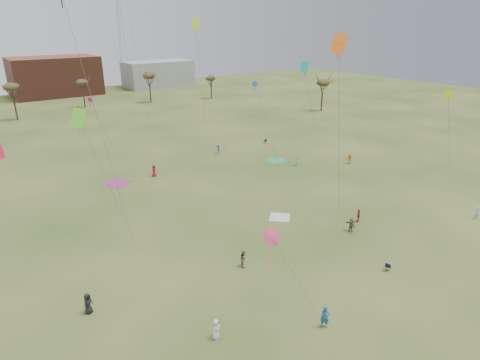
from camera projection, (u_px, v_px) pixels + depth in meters
ground at (312, 268)px, 39.86m from camera, size 260.00×260.00×0.00m
flyer_near_left at (216, 329)px, 30.80m from camera, size 0.99×0.88×1.70m
flyer_near_right at (325, 317)px, 31.91m from camera, size 0.83×0.79×1.91m
spectator_fore_a at (358, 216)px, 48.89m from camera, size 1.01×0.76×1.60m
spectator_fore_b at (244, 258)px, 39.95m from camera, size 1.00×1.06×1.72m
spectator_fore_c at (351, 225)px, 46.59m from camera, size 0.67×1.58×1.65m
flyer_mid_a at (88, 303)px, 33.50m from camera, size 1.08×1.00×1.86m
flyer_mid_b at (350, 159)px, 68.80m from camera, size 0.99×1.31×1.79m
flyer_mid_c at (477, 213)px, 49.63m from camera, size 0.61×0.41×1.63m
spectator_mid_e at (297, 162)px, 67.63m from camera, size 0.96×0.93×1.56m
flyer_far_b at (154, 171)px, 63.18m from camera, size 1.08×0.99×1.86m
flyer_far_c at (218, 149)px, 74.19m from camera, size 1.02×1.13×1.53m
blanket_cream at (280, 217)px, 50.22m from camera, size 3.44×3.44×0.03m
blanket_plum at (117, 183)px, 60.73m from camera, size 4.81×4.81×0.03m
blanket_olive at (276, 160)px, 70.74m from camera, size 3.85×3.85×0.03m
camp_chair_center at (388, 268)px, 39.49m from camera, size 0.68×0.65×0.87m
camp_chair_right at (265, 143)px, 80.17m from camera, size 0.72×0.70×0.87m
kites_aloft at (144, 38)px, 51.73m from camera, size 65.64×62.26×27.77m
tree_line at (62, 92)px, 95.36m from camera, size 117.44×49.32×8.91m
building_brick at (55, 76)px, 130.86m from camera, size 26.00×16.00×12.00m
building_grey at (158, 74)px, 149.04m from camera, size 24.00×12.00×9.00m
radio_tower at (121, 31)px, 143.49m from camera, size 1.51×1.72×41.00m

